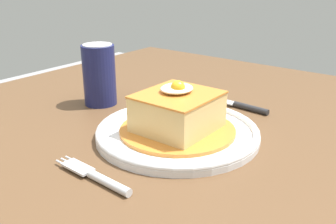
# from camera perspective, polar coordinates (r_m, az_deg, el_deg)

# --- Properties ---
(dining_table) EXTENTS (1.20, 0.89, 0.75)m
(dining_table) POSITION_cam_1_polar(r_m,az_deg,el_deg) (0.72, -6.22, -11.38)
(dining_table) COLOR brown
(dining_table) RESTS_ON ground_plane
(main_plate) EXTENTS (0.27, 0.27, 0.02)m
(main_plate) POSITION_cam_1_polar(r_m,az_deg,el_deg) (0.64, 1.42, -2.98)
(main_plate) COLOR white
(main_plate) RESTS_ON dining_table
(sandwich_meal) EXTENTS (0.19, 0.19, 0.09)m
(sandwich_meal) POSITION_cam_1_polar(r_m,az_deg,el_deg) (0.63, 1.44, -0.30)
(sandwich_meal) COLOR orange
(sandwich_meal) RESTS_ON main_plate
(fork) EXTENTS (0.02, 0.14, 0.01)m
(fork) POSITION_cam_1_polar(r_m,az_deg,el_deg) (0.52, -10.32, -9.57)
(fork) COLOR silver
(fork) RESTS_ON dining_table
(knife) EXTENTS (0.03, 0.17, 0.01)m
(knife) POSITION_cam_1_polar(r_m,az_deg,el_deg) (0.78, 10.72, 0.97)
(knife) COLOR #262628
(knife) RESTS_ON dining_table
(soda_can) EXTENTS (0.07, 0.07, 0.12)m
(soda_can) POSITION_cam_1_polar(r_m,az_deg,el_deg) (0.79, -10.19, 5.47)
(soda_can) COLOR #191E51
(soda_can) RESTS_ON dining_table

